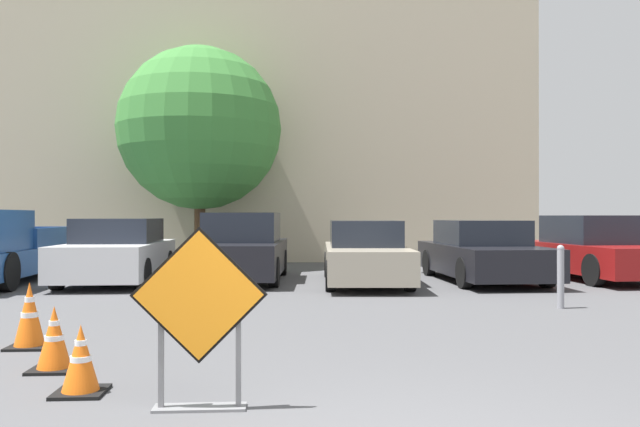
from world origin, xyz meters
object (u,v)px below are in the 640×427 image
at_px(traffic_cone_third, 30,316).
at_px(parked_car_third, 365,254).
at_px(road_closed_sign, 199,311).
at_px(traffic_cone_second, 54,339).
at_px(parked_car_fifth, 592,250).
at_px(parked_car_second, 242,250).
at_px(parked_car_fourth, 482,253).
at_px(bollard_nearest, 561,275).
at_px(parked_car_nearest, 118,253).
at_px(traffic_cone_nearest, 81,360).

xyz_separation_m(traffic_cone_third, parked_car_third, (4.69, 6.45, 0.28)).
height_order(road_closed_sign, traffic_cone_third, road_closed_sign).
distance_m(traffic_cone_second, parked_car_fifth, 12.52).
bearing_deg(parked_car_fifth, traffic_cone_second, 37.26).
bearing_deg(parked_car_second, parked_car_fifth, -177.43).
distance_m(parked_car_fourth, bollard_nearest, 4.23).
relative_size(road_closed_sign, parked_car_fourth, 0.31).
bearing_deg(parked_car_fifth, parked_car_second, -4.44).
bearing_deg(parked_car_fourth, parked_car_second, -5.85).
bearing_deg(parked_car_third, parked_car_second, -12.23).
distance_m(road_closed_sign, parked_car_nearest, 9.80).
relative_size(traffic_cone_nearest, bollard_nearest, 0.57).
distance_m(parked_car_third, bollard_nearest, 4.72).
distance_m(road_closed_sign, parked_car_fifth, 12.36).
relative_size(parked_car_third, bollard_nearest, 4.60).
bearing_deg(parked_car_second, road_closed_sign, 95.45).
height_order(traffic_cone_third, parked_car_second, parked_car_second).
height_order(traffic_cone_nearest, traffic_cone_third, traffic_cone_third).
relative_size(traffic_cone_nearest, traffic_cone_third, 0.78).
xyz_separation_m(traffic_cone_nearest, parked_car_fourth, (6.27, 8.67, 0.36)).
bearing_deg(road_closed_sign, parked_car_nearest, 107.97).
xyz_separation_m(traffic_cone_nearest, parked_car_nearest, (-1.97, 8.80, 0.38)).
distance_m(traffic_cone_third, parked_car_second, 7.49).
height_order(road_closed_sign, parked_car_nearest, parked_car_nearest).
xyz_separation_m(parked_car_nearest, parked_car_second, (2.75, 0.32, 0.04)).
bearing_deg(road_closed_sign, traffic_cone_second, 139.42).
bearing_deg(traffic_cone_nearest, bollard_nearest, 35.73).
distance_m(parked_car_third, parked_car_fourth, 2.76).
xyz_separation_m(parked_car_nearest, parked_car_fifth, (10.98, 0.14, 0.02)).
distance_m(parked_car_second, parked_car_fifth, 8.24).
relative_size(traffic_cone_third, parked_car_fifth, 0.16).
distance_m(road_closed_sign, traffic_cone_second, 2.11).
bearing_deg(traffic_cone_nearest, parked_car_third, 67.10).
bearing_deg(parked_car_fourth, bollard_nearest, 87.62).
distance_m(parked_car_fourth, parked_car_fifth, 2.76).
distance_m(traffic_cone_nearest, parked_car_fifth, 12.70).
distance_m(traffic_cone_nearest, parked_car_third, 9.07).
xyz_separation_m(traffic_cone_third, parked_car_fourth, (7.43, 6.77, 0.28)).
height_order(traffic_cone_third, parked_car_fourth, parked_car_fourth).
bearing_deg(road_closed_sign, bollard_nearest, 44.06).
bearing_deg(traffic_cone_third, traffic_cone_nearest, -58.44).
bearing_deg(parked_car_second, parked_car_third, 168.07).
bearing_deg(traffic_cone_second, bollard_nearest, 28.45).
height_order(parked_car_nearest, parked_car_second, parked_car_second).
xyz_separation_m(parked_car_third, bollard_nearest, (2.65, -3.90, -0.10)).
relative_size(road_closed_sign, traffic_cone_nearest, 2.42).
xyz_separation_m(traffic_cone_third, parked_car_fifth, (10.18, 7.04, 0.33)).
height_order(parked_car_nearest, parked_car_fourth, parked_car_nearest).
bearing_deg(traffic_cone_nearest, parked_car_fourth, 54.13).
xyz_separation_m(parked_car_second, bollard_nearest, (5.40, -4.67, -0.17)).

